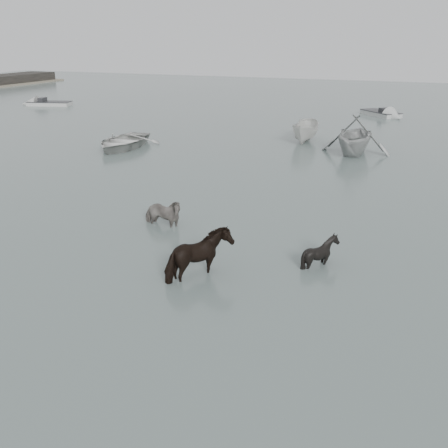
{
  "coord_description": "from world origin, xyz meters",
  "views": [
    {
      "loc": [
        5.79,
        -11.75,
        6.43
      ],
      "look_at": [
        0.41,
        1.58,
        1.0
      ],
      "focal_mm": 40.0,
      "sensor_mm": 36.0,
      "label": 1
    }
  ],
  "objects_px": {
    "pony_black": "(321,245)",
    "rowboat_lead": "(122,140)",
    "pony_pinto": "(162,207)",
    "pony_dark": "(200,251)"
  },
  "relations": [
    {
      "from": "pony_pinto",
      "to": "rowboat_lead",
      "type": "distance_m",
      "value": 14.04
    },
    {
      "from": "pony_dark",
      "to": "rowboat_lead",
      "type": "height_order",
      "value": "pony_dark"
    },
    {
      "from": "pony_pinto",
      "to": "pony_dark",
      "type": "relative_size",
      "value": 1.01
    },
    {
      "from": "pony_dark",
      "to": "pony_black",
      "type": "distance_m",
      "value": 3.65
    },
    {
      "from": "pony_pinto",
      "to": "pony_black",
      "type": "bearing_deg",
      "value": -96.7
    },
    {
      "from": "pony_black",
      "to": "rowboat_lead",
      "type": "bearing_deg",
      "value": 40.56
    },
    {
      "from": "pony_black",
      "to": "rowboat_lead",
      "type": "xyz_separation_m",
      "value": [
        -14.65,
        12.06,
        -0.11
      ]
    },
    {
      "from": "pony_black",
      "to": "rowboat_lead",
      "type": "relative_size",
      "value": 0.25
    },
    {
      "from": "pony_pinto",
      "to": "pony_dark",
      "type": "bearing_deg",
      "value": -133.81
    },
    {
      "from": "pony_pinto",
      "to": "rowboat_lead",
      "type": "relative_size",
      "value": 0.35
    }
  ]
}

